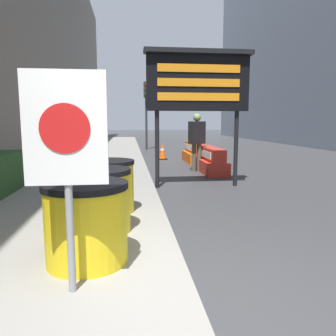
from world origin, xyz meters
The scene contains 11 objects.
ground_plane centered at (0.00, 0.00, 0.00)m, with size 120.00×120.00×0.00m, color #38383A.
barrel_drum_foreground centered at (-0.96, 0.80, 0.56)m, with size 0.82×0.82×0.80m.
barrel_drum_middle centered at (-0.93, 1.72, 0.56)m, with size 0.82×0.82×0.80m.
barrel_drum_back centered at (-0.87, 2.64, 0.56)m, with size 0.82×0.82×0.80m.
warning_sign centered at (-1.01, 0.21, 1.36)m, with size 0.63×0.08×1.76m.
message_board centered at (1.05, 5.15, 2.41)m, with size 2.47×0.36×3.13m.
jersey_barrier_red_striped centered at (1.93, 7.41, 0.33)m, with size 0.65×2.18×0.76m.
jersey_barrier_orange_far centered at (1.93, 9.95, 0.33)m, with size 0.64×1.85×0.76m.
traffic_cone_near centered at (0.82, 10.97, 0.34)m, with size 0.38×0.38×0.69m.
traffic_light_near_curb centered at (0.44, 15.86, 2.67)m, with size 0.28×0.44×3.68m.
pedestrian_worker centered at (1.54, 7.58, 1.05)m, with size 0.54×0.44×1.78m.
Camera 1 is at (-0.53, -2.36, 1.53)m, focal length 35.00 mm.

